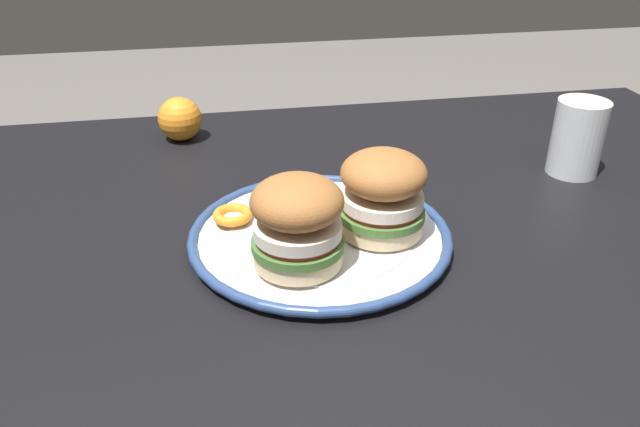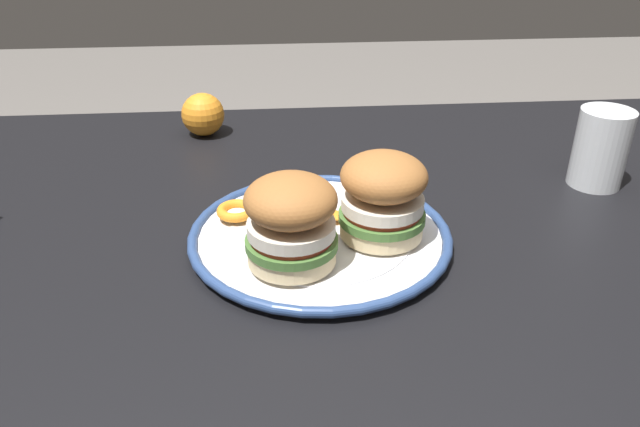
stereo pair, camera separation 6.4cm
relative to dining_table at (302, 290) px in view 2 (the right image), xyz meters
name	(u,v)px [view 2 (the right image)]	position (x,y,z in m)	size (l,w,h in m)	color
dining_table	(302,290)	(0.00, 0.00, 0.00)	(1.49, 0.90, 0.75)	black
dinner_plate	(320,236)	(-0.02, 0.03, 0.10)	(0.31, 0.31, 0.02)	white
sandwich_half_left	(383,195)	(-0.09, 0.05, 0.16)	(0.13, 0.13, 0.10)	beige
sandwich_half_right	(291,220)	(0.01, 0.09, 0.16)	(0.13, 0.13, 0.10)	beige
orange_peel_curled	(236,211)	(0.08, -0.01, 0.11)	(0.06, 0.06, 0.01)	orange
orange_peel_strip_long	(298,186)	(0.00, -0.08, 0.11)	(0.07, 0.05, 0.01)	orange
orange_peel_strip_short	(316,216)	(-0.02, 0.00, 0.11)	(0.08, 0.05, 0.01)	orange
drinking_glass	(600,152)	(-0.42, -0.10, 0.14)	(0.07, 0.07, 0.11)	white
whole_orange	(203,114)	(0.14, -0.33, 0.13)	(0.07, 0.07, 0.07)	orange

